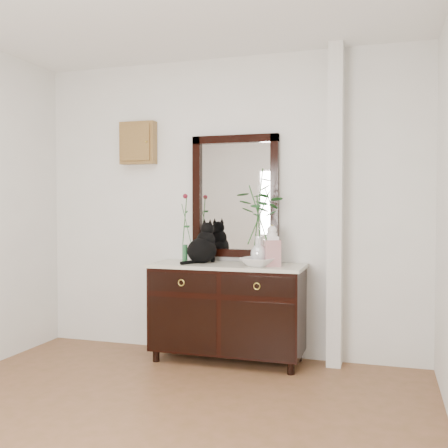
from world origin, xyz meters
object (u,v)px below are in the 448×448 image
(sideboard, at_px, (227,307))
(lotus_bowl, at_px, (259,262))
(ginger_jar, at_px, (272,245))
(cat, at_px, (202,242))

(sideboard, relative_size, lotus_bowl, 4.65)
(sideboard, bearing_deg, ginger_jar, -5.22)
(cat, height_order, lotus_bowl, cat)
(sideboard, height_order, lotus_bowl, lotus_bowl)
(lotus_bowl, bearing_deg, cat, 170.46)
(cat, xyz_separation_m, lotus_bowl, (0.53, -0.09, -0.15))
(sideboard, xyz_separation_m, ginger_jar, (0.40, -0.04, 0.55))
(lotus_bowl, bearing_deg, ginger_jar, 16.24)
(sideboard, relative_size, cat, 3.63)
(sideboard, bearing_deg, cat, 174.80)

